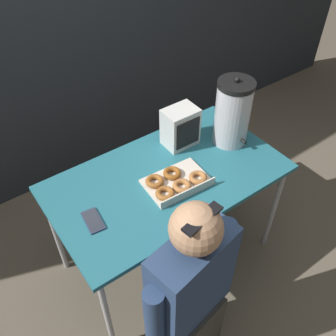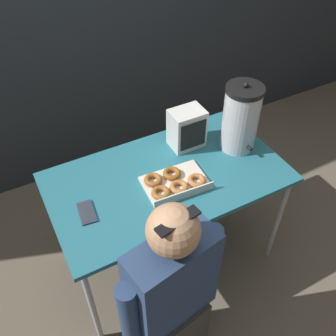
{
  "view_description": "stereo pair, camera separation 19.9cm",
  "coord_description": "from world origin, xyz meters",
  "px_view_note": "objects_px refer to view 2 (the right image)",
  "views": [
    {
      "loc": [
        -0.86,
        -1.2,
        2.23
      ],
      "look_at": [
        0.0,
        0.0,
        0.83
      ],
      "focal_mm": 40.0,
      "sensor_mm": 36.0,
      "label": 1
    },
    {
      "loc": [
        -0.69,
        -1.3,
        2.23
      ],
      "look_at": [
        0.0,
        0.0,
        0.83
      ],
      "focal_mm": 40.0,
      "sensor_mm": 36.0,
      "label": 2
    }
  ],
  "objects_px": {
    "donut_box": "(174,183)",
    "cell_phone": "(87,212)",
    "person_seated": "(172,298)",
    "space_heater": "(187,128)",
    "coffee_urn": "(241,118)"
  },
  "relations": [
    {
      "from": "cell_phone",
      "to": "person_seated",
      "type": "relative_size",
      "value": 0.13
    },
    {
      "from": "donut_box",
      "to": "cell_phone",
      "type": "height_order",
      "value": "donut_box"
    },
    {
      "from": "cell_phone",
      "to": "space_heater",
      "type": "relative_size",
      "value": 0.66
    },
    {
      "from": "donut_box",
      "to": "space_heater",
      "type": "height_order",
      "value": "space_heater"
    },
    {
      "from": "space_heater",
      "to": "person_seated",
      "type": "xyz_separation_m",
      "value": [
        -0.5,
        -0.75,
        -0.31
      ]
    },
    {
      "from": "coffee_urn",
      "to": "donut_box",
      "type": "bearing_deg",
      "value": -166.51
    },
    {
      "from": "space_heater",
      "to": "person_seated",
      "type": "bearing_deg",
      "value": -123.81
    },
    {
      "from": "donut_box",
      "to": "cell_phone",
      "type": "relative_size",
      "value": 2.27
    },
    {
      "from": "coffee_urn",
      "to": "cell_phone",
      "type": "height_order",
      "value": "coffee_urn"
    },
    {
      "from": "donut_box",
      "to": "coffee_urn",
      "type": "height_order",
      "value": "coffee_urn"
    },
    {
      "from": "space_heater",
      "to": "cell_phone",
      "type": "bearing_deg",
      "value": -162.01
    },
    {
      "from": "person_seated",
      "to": "space_heater",
      "type": "bearing_deg",
      "value": -133.85
    },
    {
      "from": "coffee_urn",
      "to": "person_seated",
      "type": "bearing_deg",
      "value": -141.88
    },
    {
      "from": "donut_box",
      "to": "person_seated",
      "type": "distance_m",
      "value": 0.59
    },
    {
      "from": "donut_box",
      "to": "space_heater",
      "type": "distance_m",
      "value": 0.37
    }
  ]
}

